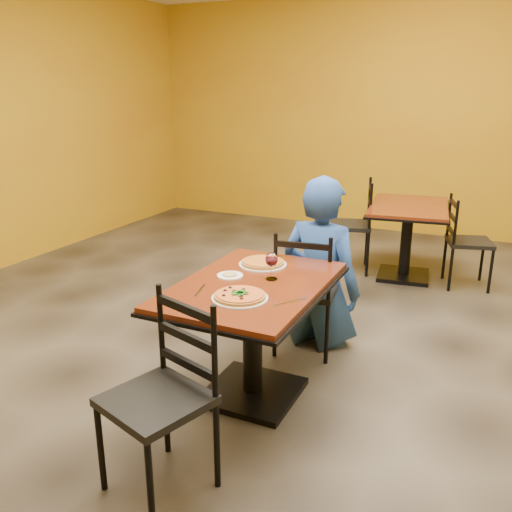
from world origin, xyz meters
The scene contains 18 objects.
floor centered at (0.00, 0.00, 0.00)m, with size 7.00×8.00×0.01m, color black.
wall_back centered at (0.00, 4.00, 1.50)m, with size 7.00×0.01×3.00m, color #AE8B13.
table_main centered at (0.00, -0.50, 0.56)m, with size 0.83×1.23×0.75m.
table_second centered at (0.45, 2.15, 0.55)m, with size 0.89×1.20×0.75m.
chair_main_near centered at (-0.05, -1.43, 0.47)m, with size 0.43×0.43×0.95m, color black, non-canonical shape.
chair_main_far centered at (0.08, 0.24, 0.46)m, with size 0.41×0.41×0.91m, color black, non-canonical shape.
chair_second_left centered at (-0.14, 2.15, 0.48)m, with size 0.43×0.43×0.96m, color black, non-canonical shape.
chair_second_right centered at (1.04, 2.15, 0.44)m, with size 0.40×0.40×0.87m, color black, non-canonical shape.
diner centered at (0.12, 0.42, 0.63)m, with size 0.63×0.41×1.27m, color #19498E.
plate_main centered at (0.05, -0.76, 0.76)m, with size 0.31×0.31×0.01m, color white.
pizza_main centered at (0.05, -0.76, 0.77)m, with size 0.28×0.28×0.02m, color maroon.
plate_far centered at (-0.08, -0.17, 0.76)m, with size 0.31×0.31×0.01m, color white.
pizza_far centered at (-0.08, -0.17, 0.77)m, with size 0.28×0.28×0.02m, color #C17D25.
side_plate centered at (-0.17, -0.46, 0.76)m, with size 0.16×0.16×0.01m, color white.
dip centered at (-0.17, -0.46, 0.76)m, with size 0.09×0.09×0.01m, color tan.
wine_glass centered at (0.08, -0.39, 0.84)m, with size 0.08×0.08×0.18m, color white, non-canonical shape.
fork centered at (-0.21, -0.74, 0.75)m, with size 0.01×0.19×0.00m, color silver.
knife centered at (0.31, -0.69, 0.75)m, with size 0.01×0.21×0.00m, color silver.
Camera 1 is at (1.27, -3.18, 1.85)m, focal length 37.71 mm.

